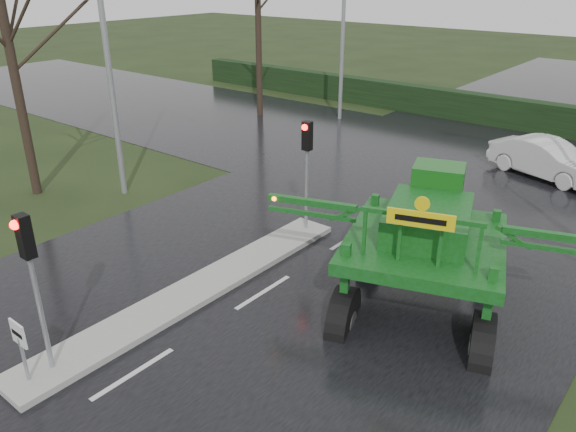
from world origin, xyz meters
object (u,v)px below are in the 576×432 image
Objects in this scene: street_light_left_near at (108,21)px; street_light_left_far at (349,2)px; crop_sprayer at (349,241)px; keep_left_sign at (20,342)px; traffic_signal_mid at (307,153)px; white_sedan at (543,177)px; traffic_signal_near at (30,261)px.

street_light_left_near and street_light_left_far have the same top height.
street_light_left_near is 1.37× the size of crop_sprayer.
keep_left_sign is at bearing -72.22° from street_light_left_far.
traffic_signal_mid is 11.05m from white_sedan.
traffic_signal_near is 0.35× the size of street_light_left_near.
crop_sprayer is at bearing 56.88° from traffic_signal_near.
white_sedan is (4.24, 9.87, -2.59)m from traffic_signal_mid.
keep_left_sign is 0.19× the size of crop_sprayer.
street_light_left_near reaches higher than keep_left_sign.
traffic_signal_mid is at bearing 174.93° from white_sedan.
street_light_left_near is at bearing 152.27° from crop_sprayer.
traffic_signal_near reaches higher than keep_left_sign.
traffic_signal_mid is (0.00, 8.50, 0.00)m from traffic_signal_near.
street_light_left_far is 12.92m from white_sedan.
keep_left_sign is at bearing -90.00° from traffic_signal_near.
crop_sprayer is (3.52, -3.10, -0.56)m from traffic_signal_mid.
white_sedan is (4.24, 18.37, -2.59)m from traffic_signal_near.
traffic_signal_near is 0.79× the size of white_sedan.
traffic_signal_near is at bearing -174.81° from white_sedan.
crop_sprayer is 13.14m from white_sedan.
traffic_signal_near is at bearing -45.47° from street_light_left_near.
traffic_signal_near is 6.48m from crop_sprayer.
traffic_signal_mid reaches higher than white_sedan.
street_light_left_far is at bearing 107.78° from keep_left_sign.
street_light_left_near is (-6.89, -1.49, 3.40)m from traffic_signal_mid.
traffic_signal_mid is 7.83m from street_light_left_near.
street_light_left_near is (-6.89, 7.50, 4.93)m from keep_left_sign.
keep_left_sign is 6.94m from crop_sprayer.
crop_sprayer is (3.52, 5.40, -0.56)m from traffic_signal_near.
traffic_signal_near is at bearing -71.83° from street_light_left_far.
street_light_left_far is at bearing 118.86° from traffic_signal_mid.
crop_sprayer is at bearing -164.97° from white_sedan.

